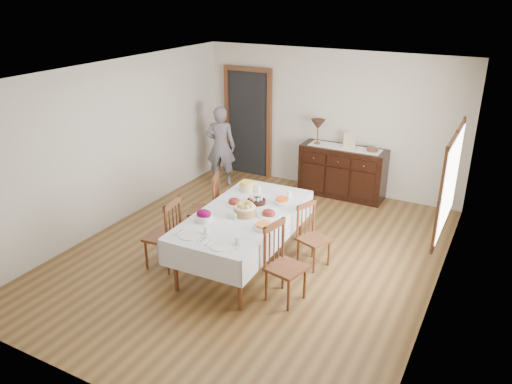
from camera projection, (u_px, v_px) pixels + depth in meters
The scene contains 26 objects.
ground at pixel (253, 254), 7.28m from camera, with size 6.00×6.00×0.00m, color brown.
room_shell at pixel (258, 137), 7.05m from camera, with size 5.02×6.02×2.65m.
dining_table at pixel (243, 219), 6.77m from camera, with size 1.24×2.33×0.79m.
chair_left_near at pixel (165, 233), 6.78m from camera, with size 0.47×0.47×1.02m.
chair_left_far at pixel (207, 207), 7.55m from camera, with size 0.57×0.57×1.04m.
chair_right_near at pixel (283, 262), 6.08m from camera, with size 0.50×0.50×1.01m.
chair_right_far at pixel (312, 235), 6.87m from camera, with size 0.48×0.48×0.90m.
sideboard at pixel (342, 172), 9.14m from camera, with size 1.55×0.56×0.93m.
person at pixel (221, 144), 9.53m from camera, with size 0.52×0.33×1.65m, color slate.
bread_basket at pixel (245, 209), 6.65m from camera, with size 0.31×0.31×0.18m.
egg_basket at pixel (256, 201), 7.02m from camera, with size 0.26×0.26×0.11m.
ham_platter_a at pixel (235, 202), 6.98m from camera, with size 0.27×0.27×0.11m.
ham_platter_b at pixel (269, 214), 6.64m from camera, with size 0.30×0.30×0.11m.
beet_bowl at pixel (204, 216), 6.49m from camera, with size 0.23×0.23×0.16m.
carrot_bowl at pixel (282, 201), 7.00m from camera, with size 0.23×0.23×0.09m.
pineapple_bowl at pixel (247, 186), 7.44m from camera, with size 0.23×0.23×0.14m.
casserole_dish at pixel (263, 226), 6.29m from camera, with size 0.25×0.25×0.07m.
butter_dish at pixel (233, 215), 6.60m from camera, with size 0.14×0.09×0.07m.
setting_left at pixel (195, 234), 6.13m from camera, with size 0.42×0.31×0.10m.
setting_right at pixel (226, 244), 5.89m from camera, with size 0.42×0.31×0.10m.
glass_far_a at pixel (259, 189), 7.37m from camera, with size 0.06×0.06×0.11m.
glass_far_b at pixel (289, 194), 7.20m from camera, with size 0.07×0.07×0.10m.
runner at pixel (345, 148), 8.94m from camera, with size 1.30×0.35×0.01m.
table_lamp at pixel (318, 125), 9.01m from camera, with size 0.26×0.26×0.46m.
picture_frame at pixel (349, 141), 8.84m from camera, with size 0.22×0.08×0.28m.
deco_bowl at pixel (372, 150), 8.75m from camera, with size 0.20×0.20×0.06m.
Camera 1 is at (3.04, -5.59, 3.65)m, focal length 35.00 mm.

